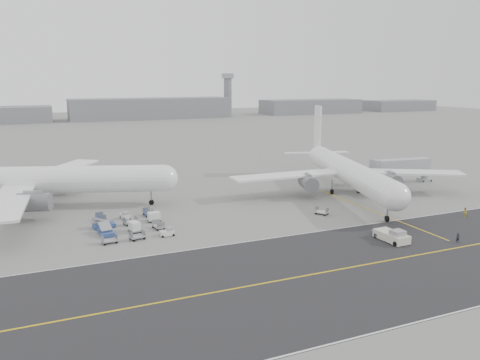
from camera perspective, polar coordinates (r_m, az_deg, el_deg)
name	(u,v)px	position (r m, az deg, el deg)	size (l,w,h in m)	color
ground	(250,237)	(81.00, 1.17, -6.93)	(700.00, 700.00, 0.00)	gray
taxiway	(334,271)	(68.62, 11.34, -10.77)	(220.00, 59.00, 0.03)	#2A2A2D
horizon_buildings	(137,119)	(336.58, -12.42, 7.31)	(520.00, 28.00, 28.00)	slate
control_tower	(228,94)	(359.85, -1.50, 10.47)	(7.00, 7.00, 31.25)	slate
airliner_a	(38,180)	(106.80, -23.46, -0.01)	(56.87, 55.79, 20.34)	white
airliner_b	(347,171)	(112.32, 12.88, 1.11)	(53.79, 54.98, 19.40)	white
pushback_tug	(392,236)	(82.52, 18.07, -6.51)	(3.16, 7.90, 2.25)	beige
jet_bridge	(401,166)	(128.69, 19.09, 1.64)	(17.41, 5.07, 6.50)	gray
gse_cluster	(132,228)	(87.74, -13.07, -5.74)	(16.83, 20.67, 1.92)	#9D9DA2
stray_dolly	(322,214)	(95.40, 9.93, -4.16)	(1.56, 2.53, 1.56)	silver
ground_crew_a	(458,238)	(85.76, 25.03, -6.41)	(0.62, 0.41, 1.70)	black
ground_crew_b	(465,212)	(102.17, 25.71, -3.55)	(0.93, 0.72, 1.91)	gold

